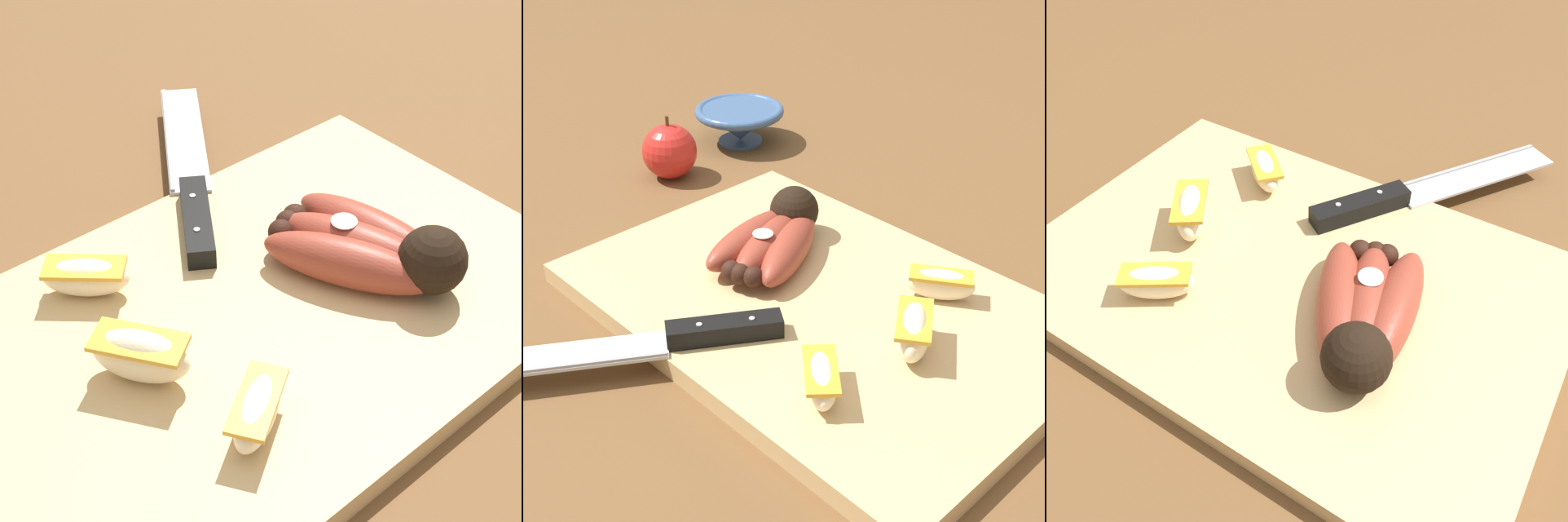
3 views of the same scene
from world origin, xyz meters
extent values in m
plane|color=brown|center=(0.00, 0.00, 0.00)|extent=(6.00, 6.00, 0.00)
cube|color=tan|center=(-0.01, 0.00, 0.01)|extent=(0.46, 0.31, 0.02)
sphere|color=black|center=(0.09, -0.07, 0.05)|extent=(0.05, 0.05, 0.05)
ellipsoid|color=brown|center=(0.09, -0.01, 0.04)|extent=(0.06, 0.14, 0.04)
sphere|color=black|center=(0.06, 0.05, 0.04)|extent=(0.02, 0.02, 0.02)
ellipsoid|color=brown|center=(0.07, -0.01, 0.04)|extent=(0.08, 0.14, 0.04)
sphere|color=black|center=(0.05, 0.04, 0.04)|extent=(0.02, 0.02, 0.02)
ellipsoid|color=brown|center=(0.05, -0.02, 0.04)|extent=(0.09, 0.13, 0.04)
sphere|color=black|center=(0.03, 0.04, 0.04)|extent=(0.02, 0.02, 0.02)
cylinder|color=white|center=(0.06, 0.00, 0.06)|extent=(0.02, 0.02, 0.00)
cube|color=silver|center=(0.07, 0.22, 0.02)|extent=(0.13, 0.17, 0.00)
cube|color=#99999E|center=(0.06, 0.23, 0.02)|extent=(0.10, 0.15, 0.00)
cube|color=black|center=(0.00, 0.10, 0.03)|extent=(0.07, 0.10, 0.02)
cylinder|color=#B2B2B7|center=(-0.01, 0.08, 0.04)|extent=(0.01, 0.01, 0.00)
cylinder|color=#B2B2B7|center=(0.01, 0.12, 0.04)|extent=(0.01, 0.01, 0.00)
ellipsoid|color=#F4E5C1|center=(-0.11, 0.09, 0.03)|extent=(0.06, 0.06, 0.03)
cube|color=gold|center=(-0.11, 0.09, 0.04)|extent=(0.06, 0.06, 0.00)
ellipsoid|color=#F4E5C1|center=(-0.12, 0.00, 0.04)|extent=(0.06, 0.07, 0.04)
cube|color=gold|center=(-0.12, 0.00, 0.05)|extent=(0.06, 0.07, 0.00)
ellipsoid|color=#F4E5C1|center=(-0.09, -0.08, 0.03)|extent=(0.07, 0.05, 0.03)
cube|color=gold|center=(-0.09, -0.08, 0.04)|extent=(0.06, 0.05, 0.00)
camera|label=1|loc=(-0.29, -0.32, 0.42)|focal=55.66mm
camera|label=2|loc=(-0.41, 0.43, 0.43)|focal=53.00mm
camera|label=3|loc=(0.17, -0.27, 0.36)|focal=37.61mm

